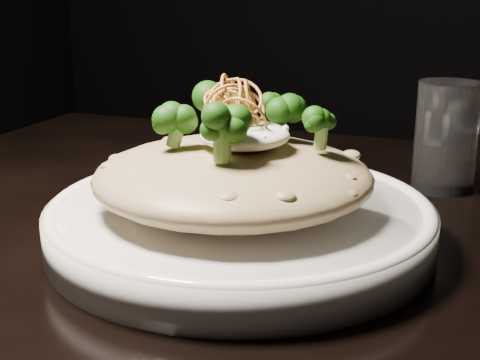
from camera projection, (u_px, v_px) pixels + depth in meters
name	position (u px, v px, depth m)	size (l,w,h in m)	color
table	(344.00, 332.00, 0.59)	(1.10, 0.80, 0.75)	black
plate	(240.00, 223.00, 0.57)	(0.32, 0.32, 0.03)	white
risotto	(233.00, 176.00, 0.55)	(0.23, 0.23, 0.05)	brown
broccoli	(244.00, 117.00, 0.54)	(0.13, 0.13, 0.05)	black
cheese	(244.00, 135.00, 0.54)	(0.07, 0.07, 0.02)	white
shallots	(233.00, 97.00, 0.53)	(0.06, 0.06, 0.04)	brown
drinking_glass	(446.00, 137.00, 0.70)	(0.06, 0.06, 0.11)	white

